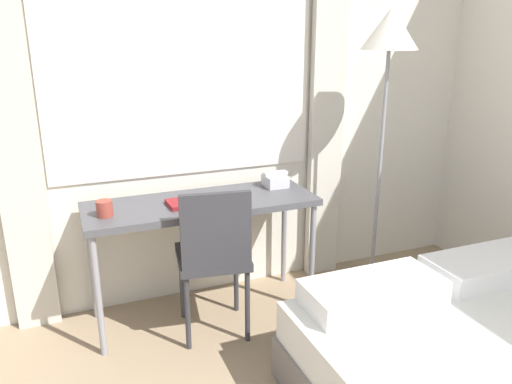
# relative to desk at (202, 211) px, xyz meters

# --- Properties ---
(wall_back_with_window) EXTENTS (4.74, 0.13, 2.70)m
(wall_back_with_window) POSITION_rel_desk_xyz_m (0.20, 0.32, 0.66)
(wall_back_with_window) COLOR silver
(wall_back_with_window) RESTS_ON ground_plane
(desk) EXTENTS (1.37, 0.50, 0.76)m
(desk) POSITION_rel_desk_xyz_m (0.00, 0.00, 0.00)
(desk) COLOR #4C4C51
(desk) RESTS_ON ground_plane
(desk_chair) EXTENTS (0.46, 0.46, 0.92)m
(desk_chair) POSITION_rel_desk_xyz_m (-0.01, -0.25, -0.16)
(desk_chair) COLOR #333338
(desk_chair) RESTS_ON ground_plane
(standing_lamp) EXTENTS (0.34, 0.34, 1.85)m
(standing_lamp) POSITION_rel_desk_xyz_m (1.15, -0.14, 0.91)
(standing_lamp) COLOR #4C4C51
(standing_lamp) RESTS_ON ground_plane
(telephone) EXTENTS (0.16, 0.15, 0.10)m
(telephone) POSITION_rel_desk_xyz_m (0.53, 0.10, 0.11)
(telephone) COLOR silver
(telephone) RESTS_ON desk
(book) EXTENTS (0.28, 0.18, 0.02)m
(book) POSITION_rel_desk_xyz_m (-0.07, -0.04, 0.08)
(book) COLOR maroon
(book) RESTS_ON desk
(mug) EXTENTS (0.09, 0.09, 0.09)m
(mug) POSITION_rel_desk_xyz_m (-0.56, -0.06, 0.11)
(mug) COLOR #993F33
(mug) RESTS_ON desk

